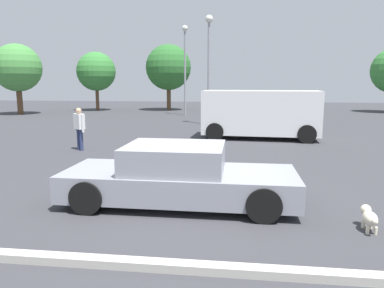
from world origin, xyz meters
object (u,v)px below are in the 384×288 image
Objects in this scene: van_white at (260,113)px; light_post_near at (185,55)px; dog at (369,217)px; pedestrian at (79,125)px; sedan_foreground at (178,177)px; light_post_far at (209,51)px.

light_post_near is (-4.95, 11.07, 3.32)m from van_white.
dog is 22.47m from light_post_near.
van_white is at bearing -25.39° from pedestrian.
pedestrian is (-6.70, -3.75, -0.23)m from van_white.
sedan_foreground is 3.54m from dog.
dog is 10.23m from van_white.
pedestrian is at bearing -114.59° from light_post_far.
sedan_foreground is 20.78m from light_post_near.
sedan_foreground is at bearing -87.90° from light_post_far.
pedestrian is 10.19m from light_post_far.
sedan_foreground is 7.35× the size of dog.
van_white is (2.17, 9.15, 0.58)m from sedan_foreground.
dog is 0.10× the size of light_post_far.
dog is 16.12m from light_post_far.
sedan_foreground is 0.71× the size of light_post_near.
dog is at bearing -73.76° from light_post_near.
pedestrian is (-7.92, 6.36, 0.69)m from dog.
dog is at bearing -75.51° from light_post_far.
pedestrian is at bearing -96.72° from light_post_near.
light_post_near is at bearing -62.11° from van_white.
van_white is (-1.22, 10.11, 0.91)m from dog.
van_white reaches higher than sedan_foreground.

